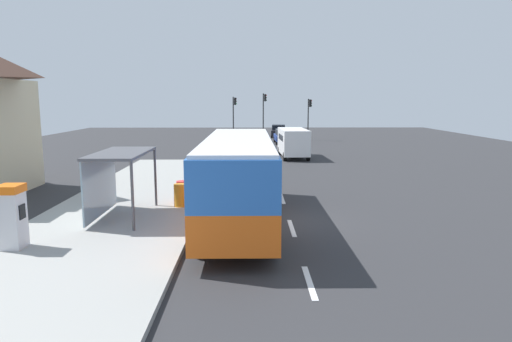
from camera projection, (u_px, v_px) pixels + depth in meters
name	position (u px, v px, depth m)	size (l,w,h in m)	color
ground_plane	(268.00, 168.00, 31.47)	(56.00, 92.00, 0.04)	#2D2D30
sidewalk_platform	(130.00, 207.00, 19.51)	(6.20, 30.00, 0.18)	#999993
lane_stripe_seg_0	(309.00, 282.00, 11.71)	(0.16, 2.20, 0.01)	silver
lane_stripe_seg_1	(292.00, 228.00, 16.65)	(0.16, 2.20, 0.01)	silver
lane_stripe_seg_2	(282.00, 199.00, 21.59)	(0.16, 2.20, 0.01)	silver
lane_stripe_seg_3	(276.00, 180.00, 26.53)	(0.16, 2.20, 0.01)	silver
lane_stripe_seg_4	(272.00, 168.00, 31.47)	(0.16, 2.20, 0.01)	silver
lane_stripe_seg_5	(269.00, 158.00, 36.41)	(0.16, 2.20, 0.01)	silver
lane_stripe_seg_6	(267.00, 151.00, 41.35)	(0.16, 2.20, 0.01)	silver
lane_stripe_seg_7	(265.00, 146.00, 46.29)	(0.16, 2.20, 0.01)	silver
bus	(238.00, 174.00, 17.25)	(2.57, 11.02, 3.21)	orange
white_van	(293.00, 141.00, 36.69)	(2.19, 5.27, 2.30)	white
sedan_near	(283.00, 136.00, 48.73)	(1.91, 4.44, 1.52)	navy
sedan_far	(278.00, 131.00, 57.47)	(2.03, 4.49, 1.52)	black
ticket_machine	(12.00, 216.00, 13.74)	(0.66, 0.76, 1.94)	silver
recycling_bin_orange	(180.00, 195.00, 19.22)	(0.52, 0.52, 0.95)	orange
recycling_bin_red	(183.00, 192.00, 19.91)	(0.52, 0.52, 0.95)	red
traffic_light_near_side	(309.00, 113.00, 52.35)	(0.49, 0.28, 4.72)	#2D2D2D
traffic_light_far_side	(234.00, 111.00, 53.01)	(0.49, 0.28, 4.94)	#2D2D2D
traffic_light_median	(264.00, 109.00, 53.81)	(0.49, 0.28, 5.35)	#2D2D2D
bus_shelter	(114.00, 167.00, 17.27)	(1.80, 4.00, 2.50)	#4C4C51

